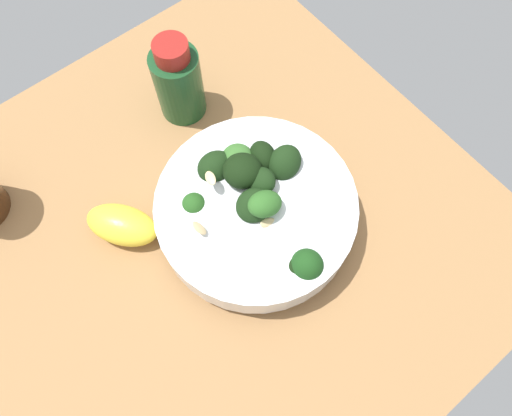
{
  "coord_description": "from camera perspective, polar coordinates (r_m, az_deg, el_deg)",
  "views": [
    {
      "loc": [
        -7.97,
        -18.27,
        50.59
      ],
      "look_at": [
        4.5,
        -2.76,
        4.0
      ],
      "focal_mm": 33.49,
      "sensor_mm": 36.0,
      "label": 1
    }
  ],
  "objects": [
    {
      "name": "lemon_wedge",
      "position": [
        0.54,
        -15.7,
        -1.96
      ],
      "size": [
        8.34,
        9.25,
        3.7
      ],
      "primitive_type": "ellipsoid",
      "rotation": [
        0.0,
        0.0,
        2.18
      ],
      "color": "yellow",
      "rests_on": "ground_plane"
    },
    {
      "name": "bowl_of_broccoli",
      "position": [
        0.51,
        -0.01,
        0.04
      ],
      "size": [
        21.41,
        21.41,
        8.61
      ],
      "color": "white",
      "rests_on": "ground_plane"
    },
    {
      "name": "bottle_tall",
      "position": [
        0.58,
        -9.27,
        14.7
      ],
      "size": [
        5.68,
        5.68,
        11.27
      ],
      "color": "#194723",
      "rests_on": "ground_plane"
    },
    {
      "name": "ground_plane",
      "position": [
        0.56,
        -5.35,
        -3.02
      ],
      "size": [
        60.32,
        60.32,
        3.98
      ],
      "primitive_type": "cube",
      "color": "#996D42"
    }
  ]
}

